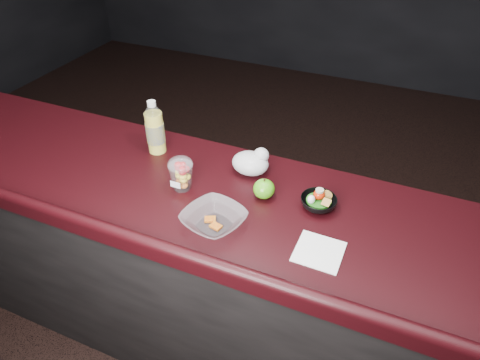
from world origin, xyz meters
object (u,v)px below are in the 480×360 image
(lemonade_bottle, at_px, (155,131))
(snack_bowl, at_px, (318,202))
(green_apple, at_px, (264,189))
(takeout_bowl, at_px, (214,219))
(fruit_cup, at_px, (181,173))

(lemonade_bottle, xyz_separation_m, snack_bowl, (0.78, -0.10, -0.08))
(green_apple, relative_size, snack_bowl, 0.49)
(snack_bowl, relative_size, takeout_bowl, 0.66)
(green_apple, distance_m, snack_bowl, 0.22)
(lemonade_bottle, bearing_deg, green_apple, -12.18)
(fruit_cup, height_order, snack_bowl, fruit_cup)
(lemonade_bottle, relative_size, fruit_cup, 1.74)
(fruit_cup, distance_m, takeout_bowl, 0.27)
(lemonade_bottle, bearing_deg, fruit_cup, -39.43)
(fruit_cup, distance_m, snack_bowl, 0.55)
(green_apple, xyz_separation_m, takeout_bowl, (-0.11, -0.23, -0.01))
(fruit_cup, bearing_deg, green_apple, 12.89)
(green_apple, relative_size, takeout_bowl, 0.32)
(takeout_bowl, bearing_deg, snack_bowl, 37.63)
(lemonade_bottle, bearing_deg, snack_bowl, -7.11)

